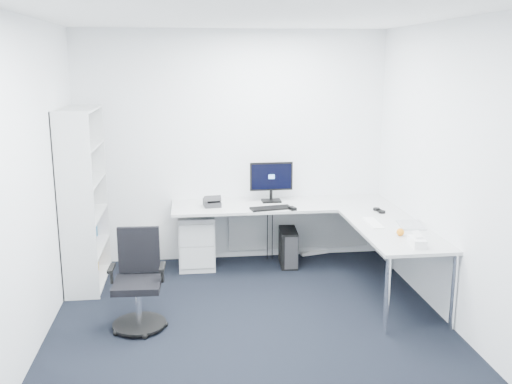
{
  "coord_description": "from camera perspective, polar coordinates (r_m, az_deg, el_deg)",
  "views": [
    {
      "loc": [
        -0.53,
        -4.52,
        2.34
      ],
      "look_at": [
        0.15,
        1.05,
        1.05
      ],
      "focal_mm": 40.0,
      "sensor_mm": 36.0,
      "label": 1
    }
  ],
  "objects": [
    {
      "name": "headphones",
      "position": [
        6.34,
        12.22,
        -1.73
      ],
      "size": [
        0.14,
        0.19,
        0.05
      ],
      "primitive_type": null,
      "rotation": [
        0.0,
        0.0,
        0.17
      ],
      "color": "black",
      "rests_on": "l_desk"
    },
    {
      "name": "l_desk",
      "position": [
        6.33,
        3.23,
        -5.19
      ],
      "size": [
        2.54,
        1.42,
        0.74
      ],
      "primitive_type": null,
      "color": "#B5B7B7",
      "rests_on": "ground"
    },
    {
      "name": "ground",
      "position": [
        5.12,
        -0.26,
        -14.27
      ],
      "size": [
        4.2,
        4.2,
        0.0
      ],
      "primitive_type": "plane",
      "color": "black"
    },
    {
      "name": "black_keyboard",
      "position": [
        6.31,
        1.5,
        -1.63
      ],
      "size": [
        0.47,
        0.24,
        0.02
      ],
      "primitive_type": "cube",
      "rotation": [
        0.0,
        0.0,
        0.18
      ],
      "color": "black",
      "rests_on": "l_desk"
    },
    {
      "name": "ceiling",
      "position": [
        4.56,
        -0.3,
        17.48
      ],
      "size": [
        4.2,
        4.2,
        0.0
      ],
      "primitive_type": "plane",
      "color": "white"
    },
    {
      "name": "wall_front",
      "position": [
        2.67,
        5.01,
        -8.9
      ],
      "size": [
        3.6,
        0.02,
        2.7
      ],
      "primitive_type": "cube",
      "color": "white",
      "rests_on": "ground"
    },
    {
      "name": "laptop",
      "position": [
        5.85,
        15.3,
        -2.16
      ],
      "size": [
        0.39,
        0.38,
        0.24
      ],
      "primitive_type": null,
      "rotation": [
        0.0,
        0.0,
        -0.15
      ],
      "color": "silver",
      "rests_on": "l_desk"
    },
    {
      "name": "desk_phone",
      "position": [
        6.43,
        -4.42,
        -0.88
      ],
      "size": [
        0.21,
        0.21,
        0.13
      ],
      "primitive_type": null,
      "rotation": [
        0.0,
        0.0,
        0.13
      ],
      "color": "#29292B",
      "rests_on": "l_desk"
    },
    {
      "name": "black_pc_tower",
      "position": [
        6.72,
        3.23,
        -5.53
      ],
      "size": [
        0.22,
        0.45,
        0.42
      ],
      "primitive_type": "cube",
      "rotation": [
        0.0,
        0.0,
        -0.07
      ],
      "color": "black",
      "rests_on": "ground"
    },
    {
      "name": "wall_right",
      "position": [
        5.18,
        19.93,
        1.14
      ],
      "size": [
        0.02,
        4.2,
        2.7
      ],
      "primitive_type": "cube",
      "color": "white",
      "rests_on": "ground"
    },
    {
      "name": "monitor",
      "position": [
        6.59,
        1.55,
        1.05
      ],
      "size": [
        0.5,
        0.17,
        0.48
      ],
      "primitive_type": null,
      "rotation": [
        0.0,
        0.0,
        0.02
      ],
      "color": "black",
      "rests_on": "l_desk"
    },
    {
      "name": "power_strip",
      "position": [
        7.15,
        5.82,
        -6.05
      ],
      "size": [
        0.35,
        0.15,
        0.04
      ],
      "primitive_type": "cube",
      "rotation": [
        0.0,
        0.0,
        0.26
      ],
      "color": "white",
      "rests_on": "ground"
    },
    {
      "name": "wall_left",
      "position": [
        4.8,
        -22.15,
        0.07
      ],
      "size": [
        0.02,
        4.2,
        2.7
      ],
      "primitive_type": "cube",
      "color": "white",
      "rests_on": "ground"
    },
    {
      "name": "bookshelf",
      "position": [
        6.23,
        -16.9,
        -0.6
      ],
      "size": [
        0.37,
        0.94,
        1.88
      ],
      "primitive_type": null,
      "color": "silver",
      "rests_on": "ground"
    },
    {
      "name": "wall_back",
      "position": [
        6.71,
        -2.36,
        4.46
      ],
      "size": [
        3.6,
        0.02,
        2.7
      ],
      "primitive_type": "cube",
      "color": "white",
      "rests_on": "ground"
    },
    {
      "name": "mouse",
      "position": [
        6.28,
        3.64,
        -1.65
      ],
      "size": [
        0.09,
        0.12,
        0.03
      ],
      "primitive_type": "cube",
      "rotation": [
        0.0,
        0.0,
        0.33
      ],
      "color": "black",
      "rests_on": "l_desk"
    },
    {
      "name": "task_chair",
      "position": [
        5.19,
        -11.78,
        -8.76
      ],
      "size": [
        0.52,
        0.52,
        0.89
      ],
      "primitive_type": null,
      "rotation": [
        0.0,
        0.0,
        -0.04
      ],
      "color": "black",
      "rests_on": "ground"
    },
    {
      "name": "drawer_pedestal",
      "position": [
        6.67,
        -5.96,
        -4.82
      ],
      "size": [
        0.41,
        0.51,
        0.63
      ],
      "primitive_type": "cube",
      "color": "#B5B7B7",
      "rests_on": "ground"
    },
    {
      "name": "tissue_box",
      "position": [
        5.25,
        15.8,
        -4.83
      ],
      "size": [
        0.13,
        0.22,
        0.07
      ],
      "primitive_type": "cube",
      "rotation": [
        0.0,
        0.0,
        -0.07
      ],
      "color": "white",
      "rests_on": "l_desk"
    },
    {
      "name": "beige_pc_tower",
      "position": [
        6.8,
        -10.76,
        -5.93
      ],
      "size": [
        0.17,
        0.36,
        0.33
      ],
      "primitive_type": "cube",
      "rotation": [
        0.0,
        0.0,
        -0.05
      ],
      "color": "beige",
      "rests_on": "ground"
    },
    {
      "name": "orange_fruit",
      "position": [
        5.52,
        14.24,
        -3.91
      ],
      "size": [
        0.07,
        0.07,
        0.07
      ],
      "primitive_type": "sphere",
      "color": "orange",
      "rests_on": "l_desk"
    },
    {
      "name": "white_keyboard",
      "position": [
        5.87,
        11.64,
        -3.04
      ],
      "size": [
        0.13,
        0.4,
        0.01
      ],
      "primitive_type": "cube",
      "rotation": [
        0.0,
        0.0,
        -0.03
      ],
      "color": "white",
      "rests_on": "l_desk"
    }
  ]
}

